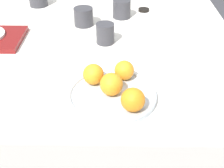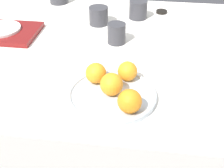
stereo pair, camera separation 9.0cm
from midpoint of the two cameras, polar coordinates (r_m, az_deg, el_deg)
The scene contains 10 objects.
table at distance 1.43m, azimuth -7.35°, elevation -6.57°, with size 1.27×1.04×0.75m.
fruit_platter at distance 0.92m, azimuth -2.79°, elevation -2.13°, with size 0.27×0.27×0.02m.
orange_0 at distance 0.90m, azimuth -2.96°, elevation -0.15°, with size 0.07×0.07×0.07m.
orange_1 at distance 0.84m, azimuth 0.81°, elevation -3.02°, with size 0.07×0.07×0.07m.
orange_2 at distance 0.97m, azimuth -0.39°, elevation 2.44°, with size 0.06×0.06×0.06m.
orange_3 at distance 0.95m, azimuth -6.13°, elevation 1.69°, with size 0.06×0.06×0.06m.
cup_0 at distance 1.37m, azimuth -7.14°, elevation 12.08°, with size 0.08×0.08×0.08m.
cup_1 at distance 1.21m, azimuth -3.39°, elevation 9.17°, with size 0.07×0.07×0.08m.
cup_3 at distance 1.44m, azimuth -0.05°, elevation 13.55°, with size 0.08×0.08×0.08m.
soy_dish at distance 1.53m, azimuth 4.12°, elevation 13.34°, with size 0.05×0.05×0.01m.
Camera 1 is at (0.16, -1.06, 1.31)m, focal length 50.00 mm.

